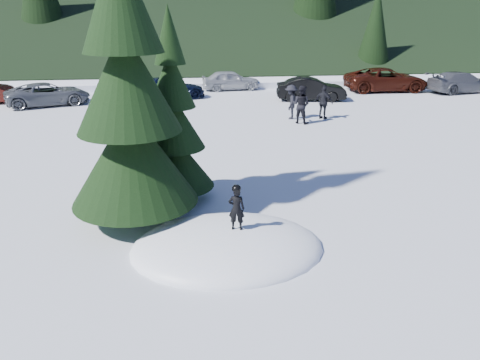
{
  "coord_description": "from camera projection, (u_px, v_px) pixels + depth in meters",
  "views": [
    {
      "loc": [
        -0.8,
        -9.6,
        5.28
      ],
      "look_at": [
        0.48,
        1.57,
        1.1
      ],
      "focal_mm": 35.0,
      "sensor_mm": 36.0,
      "label": 1
    }
  ],
  "objects": [
    {
      "name": "car_4",
      "position": [
        231.0,
        80.0,
        31.31
      ],
      "size": [
        3.96,
        1.88,
        1.31
      ],
      "primitive_type": "imported",
      "rotation": [
        0.0,
        0.0,
        1.66
      ],
      "color": "#9A9DA2",
      "rests_on": "ground"
    },
    {
      "name": "car_6",
      "position": [
        386.0,
        80.0,
        30.86
      ],
      "size": [
        5.45,
        2.6,
        1.5
      ],
      "primitive_type": "imported",
      "rotation": [
        0.0,
        0.0,
        1.55
      ],
      "color": "black",
      "rests_on": "ground"
    },
    {
      "name": "car_5",
      "position": [
        311.0,
        89.0,
        27.8
      ],
      "size": [
        4.23,
        1.96,
        1.34
      ],
      "primitive_type": "imported",
      "rotation": [
        0.0,
        0.0,
        1.44
      ],
      "color": "black",
      "rests_on": "ground"
    },
    {
      "name": "spruce_short",
      "position": [
        173.0,
        128.0,
        12.99
      ],
      "size": [
        2.2,
        2.2,
        5.37
      ],
      "color": "black",
      "rests_on": "ground"
    },
    {
      "name": "adult_1",
      "position": [
        324.0,
        102.0,
        23.12
      ],
      "size": [
        0.98,
        0.95,
        1.65
      ],
      "primitive_type": "imported",
      "rotation": [
        0.0,
        0.0,
        2.4
      ],
      "color": "black",
      "rests_on": "ground"
    },
    {
      "name": "adult_2",
      "position": [
        291.0,
        102.0,
        23.14
      ],
      "size": [
        0.92,
        1.22,
        1.68
      ],
      "primitive_type": "imported",
      "rotation": [
        0.0,
        0.0,
        4.41
      ],
      "color": "black",
      "rests_on": "ground"
    },
    {
      "name": "car_7",
      "position": [
        461.0,
        82.0,
        30.33
      ],
      "size": [
        4.86,
        2.68,
        1.33
      ],
      "primitive_type": "imported",
      "rotation": [
        0.0,
        0.0,
        1.76
      ],
      "color": "#4D4F55",
      "rests_on": "ground"
    },
    {
      "name": "child_skier",
      "position": [
        237.0,
        209.0,
        10.57
      ],
      "size": [
        0.41,
        0.31,
        1.02
      ],
      "primitive_type": "imported",
      "rotation": [
        0.0,
        0.0,
        2.94
      ],
      "color": "black",
      "rests_on": "snow_mound"
    },
    {
      "name": "ground",
      "position": [
        227.0,
        248.0,
        10.87
      ],
      "size": [
        200.0,
        200.0,
        0.0
      ],
      "primitive_type": "plane",
      "color": "white",
      "rests_on": "ground"
    },
    {
      "name": "car_2",
      "position": [
        48.0,
        94.0,
        26.41
      ],
      "size": [
        4.99,
        3.51,
        1.26
      ],
      "primitive_type": "imported",
      "rotation": [
        0.0,
        0.0,
        1.92
      ],
      "color": "#575A5F",
      "rests_on": "ground"
    },
    {
      "name": "spruce_tall",
      "position": [
        128.0,
        94.0,
        11.15
      ],
      "size": [
        3.2,
        3.2,
        8.6
      ],
      "color": "black",
      "rests_on": "ground"
    },
    {
      "name": "snow_mound",
      "position": [
        227.0,
        248.0,
        10.87
      ],
      "size": [
        4.48,
        3.52,
        0.96
      ],
      "primitive_type": "ellipsoid",
      "color": "white",
      "rests_on": "ground"
    },
    {
      "name": "car_3",
      "position": [
        168.0,
        88.0,
        28.15
      ],
      "size": [
        4.78,
        3.1,
        1.29
      ],
      "primitive_type": "imported",
      "rotation": [
        0.0,
        0.0,
        1.89
      ],
      "color": "black",
      "rests_on": "ground"
    },
    {
      "name": "adult_0",
      "position": [
        301.0,
        105.0,
        22.23
      ],
      "size": [
        1.11,
        1.07,
        1.8
      ],
      "primitive_type": "imported",
      "rotation": [
        0.0,
        0.0,
        2.5
      ],
      "color": "black",
      "rests_on": "ground"
    }
  ]
}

